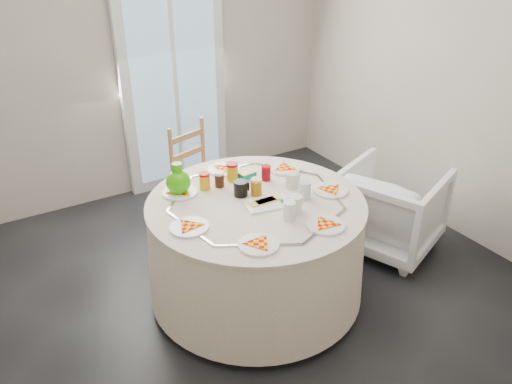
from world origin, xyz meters
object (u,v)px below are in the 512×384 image
table (256,248)px  wooden_chair (202,175)px  armchair (391,202)px  green_pitcher (178,175)px

table → wooden_chair: wooden_chair is taller
wooden_chair → armchair: size_ratio=1.21×
wooden_chair → green_pitcher: 0.91m
wooden_chair → armchair: (1.11, -1.04, -0.08)m
table → armchair: size_ratio=1.94×
armchair → green_pitcher: (-1.58, 0.38, 0.48)m
table → armchair: bearing=-1.3°
wooden_chair → armchair: 1.52m
green_pitcher → wooden_chair: bearing=31.7°
armchair → green_pitcher: 1.69m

